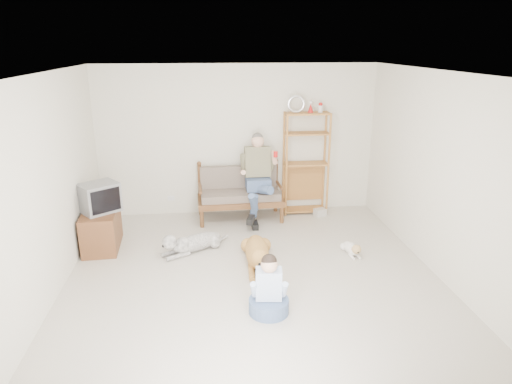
{
  "coord_description": "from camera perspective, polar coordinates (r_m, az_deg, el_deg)",
  "views": [
    {
      "loc": [
        -0.59,
        -5.35,
        3.03
      ],
      "look_at": [
        0.13,
        1.0,
        0.94
      ],
      "focal_mm": 32.0,
      "sensor_mm": 36.0,
      "label": 1
    }
  ],
  "objects": [
    {
      "name": "wall_front",
      "position": [
        3.15,
        5.47,
        -14.21
      ],
      "size": [
        5.0,
        0.0,
        5.0
      ],
      "primitive_type": "plane",
      "rotation": [
        -1.57,
        0.0,
        0.0
      ],
      "color": "beige",
      "rests_on": "ground"
    },
    {
      "name": "wall_back",
      "position": [
        8.29,
        -2.29,
        6.44
      ],
      "size": [
        5.0,
        0.0,
        5.0
      ],
      "primitive_type": "plane",
      "rotation": [
        1.57,
        0.0,
        0.0
      ],
      "color": "beige",
      "rests_on": "ground"
    },
    {
      "name": "child",
      "position": [
        5.44,
        1.62,
        -12.37
      ],
      "size": [
        0.47,
        0.47,
        0.75
      ],
      "rotation": [
        0.0,
        0.0,
        -0.12
      ],
      "color": "#4D5D8D",
      "rests_on": "ground"
    },
    {
      "name": "loveseat",
      "position": [
        8.17,
        -2.04,
        -0.01
      ],
      "size": [
        1.52,
        0.75,
        0.95
      ],
      "rotation": [
        0.0,
        0.0,
        0.03
      ],
      "color": "brown",
      "rests_on": "ground"
    },
    {
      "name": "crt_tv",
      "position": [
        7.24,
        -18.98,
        -0.66
      ],
      "size": [
        0.68,
        0.66,
        0.44
      ],
      "rotation": [
        0.0,
        0.0,
        -0.92
      ],
      "color": "slate",
      "rests_on": "tv_stand"
    },
    {
      "name": "golden_retriever",
      "position": [
        6.57,
        0.17,
        -7.65
      ],
      "size": [
        0.39,
        1.39,
        0.42
      ],
      "rotation": [
        0.0,
        0.0,
        -0.06
      ],
      "color": "#B68A3F",
      "rests_on": "ground"
    },
    {
      "name": "wall_right",
      "position": [
        6.4,
        22.65,
        1.49
      ],
      "size": [
        0.0,
        5.5,
        5.5
      ],
      "primitive_type": "plane",
      "rotation": [
        1.57,
        0.0,
        -1.57
      ],
      "color": "beige",
      "rests_on": "ground"
    },
    {
      "name": "ceiling",
      "position": [
        5.39,
        -0.21,
        14.62
      ],
      "size": [
        5.5,
        5.5,
        0.0
      ],
      "primitive_type": "plane",
      "rotation": [
        3.14,
        0.0,
        0.0
      ],
      "color": "white",
      "rests_on": "ground"
    },
    {
      "name": "floor",
      "position": [
        6.18,
        -0.18,
        -11.24
      ],
      "size": [
        5.5,
        5.5,
        0.0
      ],
      "primitive_type": "plane",
      "color": "beige",
      "rests_on": "ground"
    },
    {
      "name": "etagere",
      "position": [
        8.37,
        6.23,
        3.69
      ],
      "size": [
        0.83,
        0.36,
        2.17
      ],
      "color": "#C2783D",
      "rests_on": "ground"
    },
    {
      "name": "man",
      "position": [
        7.91,
        0.18,
        1.11
      ],
      "size": [
        0.59,
        0.84,
        1.36
      ],
      "color": "#4D5D8D",
      "rests_on": "loveseat"
    },
    {
      "name": "terrier",
      "position": [
        7.03,
        11.93,
        -6.97
      ],
      "size": [
        0.21,
        0.59,
        0.22
      ],
      "rotation": [
        0.0,
        0.0,
        0.1
      ],
      "color": "white",
      "rests_on": "ground"
    },
    {
      "name": "tv_stand",
      "position": [
        7.43,
        -18.79,
        -4.44
      ],
      "size": [
        0.55,
        0.92,
        0.6
      ],
      "rotation": [
        0.0,
        0.0,
        0.05
      ],
      "color": "brown",
      "rests_on": "ground"
    },
    {
      "name": "shaggy_dog",
      "position": [
        7.02,
        -8.13,
        -6.3
      ],
      "size": [
        1.05,
        0.73,
        0.36
      ],
      "rotation": [
        0.0,
        0.0,
        -1.03
      ],
      "color": "white",
      "rests_on": "ground"
    },
    {
      "name": "book_stack",
      "position": [
        8.47,
        8.0,
        -2.53
      ],
      "size": [
        0.24,
        0.21,
        0.13
      ],
      "primitive_type": "cube",
      "rotation": [
        0.0,
        0.0,
        0.34
      ],
      "color": "silver",
      "rests_on": "ground"
    },
    {
      "name": "wall_outlet",
      "position": [
        8.56,
        -10.57,
        -0.78
      ],
      "size": [
        0.12,
        0.02,
        0.08
      ],
      "primitive_type": "cube",
      "color": "silver",
      "rests_on": "ground"
    },
    {
      "name": "wall_left",
      "position": [
        5.92,
        -24.99,
        -0.09
      ],
      "size": [
        0.0,
        5.5,
        5.5
      ],
      "primitive_type": "plane",
      "rotation": [
        1.57,
        0.0,
        1.57
      ],
      "color": "beige",
      "rests_on": "ground"
    }
  ]
}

